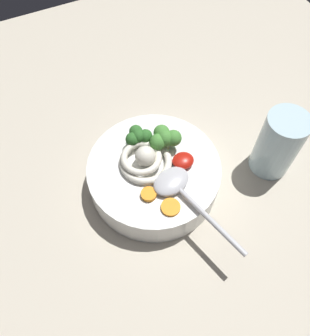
{
  "coord_description": "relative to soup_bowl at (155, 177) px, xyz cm",
  "views": [
    {
      "loc": [
        14.19,
        25.87,
        55.51
      ],
      "look_at": [
        1.82,
        0.41,
        9.89
      ],
      "focal_mm": 36.46,
      "sensor_mm": 36.0,
      "label": 1
    }
  ],
  "objects": [
    {
      "name": "table_slab",
      "position": [
        -1.82,
        -0.41,
        -5.04
      ],
      "size": [
        112.78,
        112.78,
        4.39
      ],
      "primitive_type": "cube",
      "color": "#BCB29E",
      "rests_on": "ground"
    },
    {
      "name": "soup_bowl",
      "position": [
        0.0,
        0.0,
        0.0
      ],
      "size": [
        21.42,
        21.42,
        5.5
      ],
      "color": "white",
      "rests_on": "table_slab"
    },
    {
      "name": "noodle_pile",
      "position": [
        1.1,
        -1.52,
        3.81
      ],
      "size": [
        9.22,
        9.04,
        3.71
      ],
      "color": "silver",
      "rests_on": "soup_bowl"
    },
    {
      "name": "soup_spoon",
      "position": [
        -1.3,
        4.97,
        3.46
      ],
      "size": [
        7.65,
        17.5,
        1.6
      ],
      "rotation": [
        0.0,
        0.0,
        1.83
      ],
      "color": "#B7B7BC",
      "rests_on": "soup_bowl"
    },
    {
      "name": "chili_sauce_dollop",
      "position": [
        -4.34,
        1.14,
        3.44
      ],
      "size": [
        3.49,
        3.14,
        1.57
      ],
      "primitive_type": "ellipsoid",
      "color": "#B2190F",
      "rests_on": "soup_bowl"
    },
    {
      "name": "broccoli_floret_beside_noodles",
      "position": [
        0.36,
        -5.41,
        4.8
      ],
      "size": [
        4.32,
        3.72,
        3.42
      ],
      "color": "#7A9E60",
      "rests_on": "soup_bowl"
    },
    {
      "name": "broccoli_floret_far",
      "position": [
        -3.11,
        -2.94,
        5.19
      ],
      "size": [
        5.12,
        4.41,
        4.05
      ],
      "color": "#7A9E60",
      "rests_on": "soup_bowl"
    },
    {
      "name": "carrot_slice_near_spoon",
      "position": [
        2.96,
        3.94,
        3.01
      ],
      "size": [
        2.38,
        2.38,
        0.71
      ],
      "primitive_type": "cylinder",
      "color": "orange",
      "rests_on": "soup_bowl"
    },
    {
      "name": "carrot_slice_front",
      "position": [
        0.95,
        7.2,
        2.89
      ],
      "size": [
        2.9,
        2.9,
        0.46
      ],
      "primitive_type": "cylinder",
      "color": "orange",
      "rests_on": "soup_bowl"
    },
    {
      "name": "drinking_glass",
      "position": [
        -19.92,
        4.95,
        3.19
      ],
      "size": [
        6.83,
        6.83,
        12.07
      ],
      "primitive_type": "cylinder",
      "color": "silver",
      "rests_on": "table_slab"
    }
  ]
}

